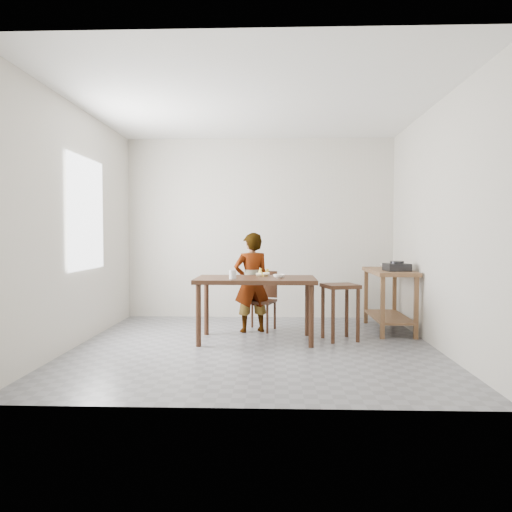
{
  "coord_description": "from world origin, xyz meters",
  "views": [
    {
      "loc": [
        0.21,
        -5.54,
        1.25
      ],
      "look_at": [
        0.0,
        0.4,
        1.0
      ],
      "focal_mm": 35.0,
      "sensor_mm": 36.0,
      "label": 1
    }
  ],
  "objects_px": {
    "dining_table": "(256,309)",
    "dining_chair": "(260,301)",
    "stool": "(340,312)",
    "prep_counter": "(389,300)",
    "child": "(252,282)"
  },
  "relations": [
    {
      "from": "stool",
      "to": "prep_counter",
      "type": "bearing_deg",
      "value": 41.09
    },
    {
      "from": "prep_counter",
      "to": "dining_chair",
      "type": "distance_m",
      "value": 1.69
    },
    {
      "from": "dining_table",
      "to": "prep_counter",
      "type": "bearing_deg",
      "value": 22.15
    },
    {
      "from": "dining_table",
      "to": "stool",
      "type": "relative_size",
      "value": 2.09
    },
    {
      "from": "dining_table",
      "to": "stool",
      "type": "xyz_separation_m",
      "value": [
        1.0,
        0.07,
        -0.04
      ]
    },
    {
      "from": "dining_table",
      "to": "dining_chair",
      "type": "height_order",
      "value": "dining_chair"
    },
    {
      "from": "child",
      "to": "stool",
      "type": "xyz_separation_m",
      "value": [
        1.07,
        -0.47,
        -0.31
      ]
    },
    {
      "from": "child",
      "to": "dining_chair",
      "type": "bearing_deg",
      "value": -154.13
    },
    {
      "from": "prep_counter",
      "to": "stool",
      "type": "distance_m",
      "value": 0.96
    },
    {
      "from": "prep_counter",
      "to": "stool",
      "type": "relative_size",
      "value": 1.79
    },
    {
      "from": "prep_counter",
      "to": "child",
      "type": "distance_m",
      "value": 1.82
    },
    {
      "from": "prep_counter",
      "to": "child",
      "type": "height_order",
      "value": "child"
    },
    {
      "from": "prep_counter",
      "to": "dining_chair",
      "type": "xyz_separation_m",
      "value": [
        -1.69,
        -0.05,
        -0.01
      ]
    },
    {
      "from": "dining_chair",
      "to": "stool",
      "type": "distance_m",
      "value": 1.13
    },
    {
      "from": "child",
      "to": "dining_chair",
      "type": "distance_m",
      "value": 0.29
    }
  ]
}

